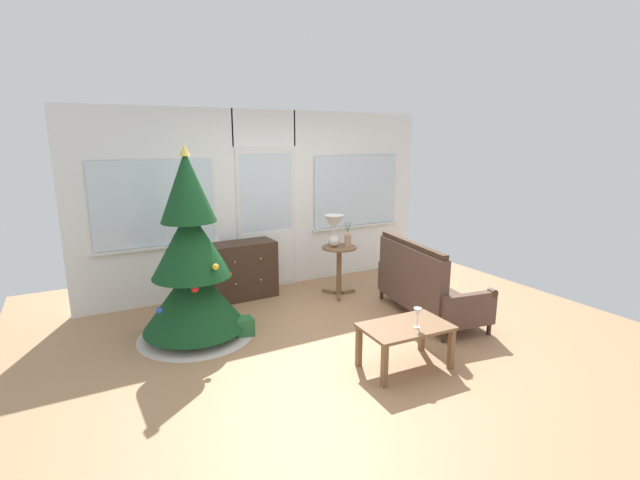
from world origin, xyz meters
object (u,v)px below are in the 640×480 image
object	(u,v)px
settee_sofa	(424,287)
side_table	(339,261)
table_lamp	(334,226)
gift_box	(244,327)
christmas_tree	(192,270)
flower_vase	(348,239)
dresser_cabinet	(242,270)
coffee_table	(405,332)
wine_glass	(418,313)

from	to	relation	value
settee_sofa	side_table	distance (m)	1.28
table_lamp	gift_box	distance (m)	1.92
christmas_tree	gift_box	bearing A→B (deg)	-27.44
christmas_tree	gift_box	world-z (taller)	christmas_tree
christmas_tree	flower_vase	bearing A→B (deg)	8.47
dresser_cabinet	side_table	distance (m)	1.34
coffee_table	wine_glass	world-z (taller)	wine_glass
table_lamp	flower_vase	xyz separation A→B (m)	(0.16, -0.10, -0.17)
christmas_tree	gift_box	size ratio (longest dim) A/B	10.46
christmas_tree	table_lamp	bearing A→B (deg)	11.84
coffee_table	gift_box	xyz separation A→B (m)	(-1.11, 1.44, -0.26)
flower_vase	coffee_table	size ratio (longest dim) A/B	0.40
dresser_cabinet	settee_sofa	distance (m)	2.44
settee_sofa	table_lamp	distance (m)	1.46
settee_sofa	gift_box	bearing A→B (deg)	166.04
dresser_cabinet	gift_box	bearing A→B (deg)	-109.12
side_table	gift_box	distance (m)	1.79
flower_vase	coffee_table	xyz separation A→B (m)	(-0.61, -2.01, -0.45)
christmas_tree	table_lamp	xyz separation A→B (m)	(2.04, 0.43, 0.22)
side_table	table_lamp	distance (m)	0.49
flower_vase	gift_box	size ratio (longest dim) A/B	1.74
christmas_tree	settee_sofa	distance (m)	2.75
settee_sofa	gift_box	world-z (taller)	settee_sofa
settee_sofa	flower_vase	size ratio (longest dim) A/B	4.73
settee_sofa	flower_vase	distance (m)	1.26
christmas_tree	dresser_cabinet	distance (m)	1.36
settee_sofa	coffee_table	size ratio (longest dim) A/B	1.91
side_table	table_lamp	world-z (taller)	table_lamp
christmas_tree	settee_sofa	bearing A→B (deg)	-16.58
table_lamp	gift_box	size ratio (longest dim) A/B	2.19
settee_sofa	table_lamp	bearing A→B (deg)	115.33
flower_vase	gift_box	distance (m)	1.95
christmas_tree	flower_vase	world-z (taller)	christmas_tree
table_lamp	side_table	bearing A→B (deg)	-33.69
gift_box	settee_sofa	bearing A→B (deg)	-13.96
side_table	wine_glass	size ratio (longest dim) A/B	3.59
gift_box	wine_glass	bearing A→B (deg)	-52.74
dresser_cabinet	table_lamp	distance (m)	1.40
coffee_table	gift_box	bearing A→B (deg)	127.73
wine_glass	side_table	bearing A→B (deg)	78.06
christmas_tree	coffee_table	size ratio (longest dim) A/B	2.43
side_table	flower_vase	bearing A→B (deg)	-30.96
dresser_cabinet	table_lamp	xyz separation A→B (m)	(1.15, -0.53, 0.59)
dresser_cabinet	wine_glass	xyz separation A→B (m)	(0.75, -2.73, 0.18)
christmas_tree	table_lamp	size ratio (longest dim) A/B	4.78
dresser_cabinet	flower_vase	distance (m)	1.51
side_table	settee_sofa	bearing A→B (deg)	-66.35
flower_vase	wine_glass	distance (m)	2.19
christmas_tree	settee_sofa	world-z (taller)	christmas_tree
dresser_cabinet	christmas_tree	bearing A→B (deg)	-133.00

